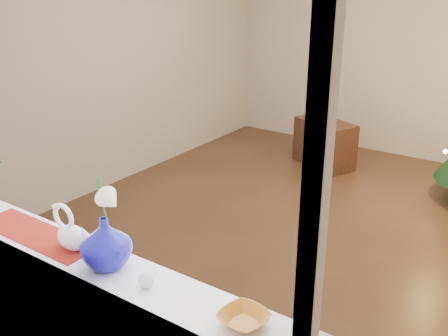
{
  "coord_description": "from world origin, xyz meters",
  "views": [
    {
      "loc": [
        1.57,
        -3.6,
        2.07
      ],
      "look_at": [
        0.04,
        -1.4,
        1.05
      ],
      "focal_mm": 40.0,
      "sensor_mm": 36.0,
      "label": 1
    }
  ],
  "objects_px": {
    "swan": "(72,229)",
    "side_table": "(324,143)",
    "amber_dish": "(244,320)",
    "blue_vase": "(105,239)",
    "paperweight": "(146,280)"
  },
  "relations": [
    {
      "from": "paperweight",
      "to": "side_table",
      "type": "distance_m",
      "value": 4.18
    },
    {
      "from": "swan",
      "to": "blue_vase",
      "type": "distance_m",
      "value": 0.24
    },
    {
      "from": "swan",
      "to": "paperweight",
      "type": "distance_m",
      "value": 0.49
    },
    {
      "from": "swan",
      "to": "blue_vase",
      "type": "bearing_deg",
      "value": 1.9
    },
    {
      "from": "swan",
      "to": "side_table",
      "type": "bearing_deg",
      "value": 102.91
    },
    {
      "from": "swan",
      "to": "paperweight",
      "type": "bearing_deg",
      "value": 1.48
    },
    {
      "from": "swan",
      "to": "blue_vase",
      "type": "xyz_separation_m",
      "value": [
        0.24,
        -0.02,
        0.03
      ]
    },
    {
      "from": "paperweight",
      "to": "swan",
      "type": "bearing_deg",
      "value": 175.56
    },
    {
      "from": "amber_dish",
      "to": "side_table",
      "type": "relative_size",
      "value": 0.21
    },
    {
      "from": "amber_dish",
      "to": "side_table",
      "type": "distance_m",
      "value": 4.27
    },
    {
      "from": "swan",
      "to": "amber_dish",
      "type": "xyz_separation_m",
      "value": [
        0.92,
        -0.01,
        -0.08
      ]
    },
    {
      "from": "blue_vase",
      "to": "paperweight",
      "type": "distance_m",
      "value": 0.26
    },
    {
      "from": "amber_dish",
      "to": "blue_vase",
      "type": "bearing_deg",
      "value": -179.17
    },
    {
      "from": "blue_vase",
      "to": "side_table",
      "type": "height_order",
      "value": "blue_vase"
    },
    {
      "from": "swan",
      "to": "side_table",
      "type": "xyz_separation_m",
      "value": [
        -0.49,
        3.97,
        -0.75
      ]
    }
  ]
}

